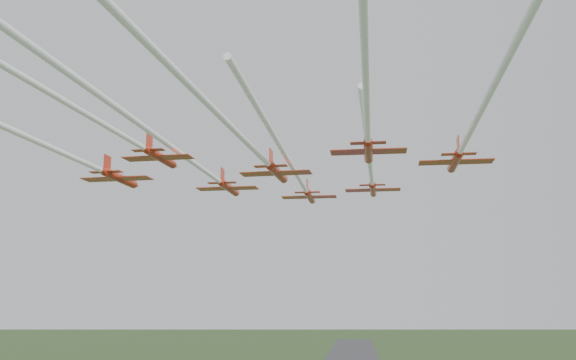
# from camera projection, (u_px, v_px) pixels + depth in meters

# --- Properties ---
(jet_lead) EXTENTS (9.05, 67.78, 2.71)m
(jet_lead) POSITION_uv_depth(u_px,v_px,m) (297.00, 175.00, 88.95)
(jet_lead) COLOR red
(jet_row2_left) EXTENTS (9.08, 70.00, 2.69)m
(jet_row2_left) POSITION_uv_depth(u_px,v_px,m) (189.00, 159.00, 76.37)
(jet_row2_left) COLOR red
(jet_row2_right) EXTENTS (8.11, 51.51, 2.41)m
(jet_row2_right) POSITION_uv_depth(u_px,v_px,m) (371.00, 172.00, 82.51)
(jet_row2_right) COLOR red
(jet_row3_left) EXTENTS (9.38, 54.95, 2.77)m
(jet_row3_left) POSITION_uv_depth(u_px,v_px,m) (72.00, 157.00, 72.96)
(jet_row3_left) COLOR red
(jet_row3_mid) EXTENTS (9.56, 66.57, 2.65)m
(jet_row3_mid) POSITION_uv_depth(u_px,v_px,m) (241.00, 136.00, 63.01)
(jet_row3_mid) COLOR red
(jet_row3_right) EXTENTS (8.64, 69.60, 2.58)m
(jet_row3_right) POSITION_uv_depth(u_px,v_px,m) (479.00, 114.00, 57.14)
(jet_row3_right) COLOR red
(jet_row4_left) EXTENTS (7.96, 50.11, 2.34)m
(jet_row4_left) POSITION_uv_depth(u_px,v_px,m) (111.00, 129.00, 60.27)
(jet_row4_left) COLOR red
(jet_row4_right) EXTENTS (7.98, 66.39, 2.39)m
(jet_row4_right) POSITION_uv_depth(u_px,v_px,m) (366.00, 94.00, 49.58)
(jet_row4_right) COLOR red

